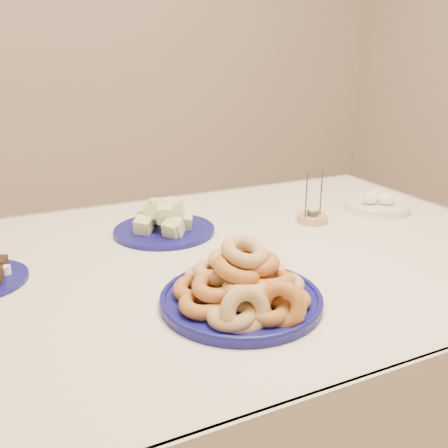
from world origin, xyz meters
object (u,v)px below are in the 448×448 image
(melon_plate, at_px, (164,223))
(egg_bowl, at_px, (377,204))
(candle_holder, at_px, (312,217))
(dining_table, at_px, (216,293))
(donut_platter, at_px, (242,288))

(melon_plate, distance_m, egg_bowl, 0.69)
(candle_holder, height_order, egg_bowl, candle_holder)
(dining_table, xyz_separation_m, egg_bowl, (0.62, 0.11, 0.13))
(melon_plate, relative_size, candle_holder, 2.36)
(melon_plate, bearing_deg, egg_bowl, -7.75)
(dining_table, height_order, melon_plate, melon_plate)
(donut_platter, relative_size, candle_holder, 2.65)
(donut_platter, relative_size, egg_bowl, 1.56)
(candle_holder, relative_size, egg_bowl, 0.59)
(donut_platter, bearing_deg, candle_holder, 40.86)
(dining_table, distance_m, melon_plate, 0.26)
(donut_platter, distance_m, egg_bowl, 0.77)
(dining_table, bearing_deg, candle_holder, 16.66)
(melon_plate, height_order, candle_holder, candle_holder)
(donut_platter, distance_m, melon_plate, 0.47)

